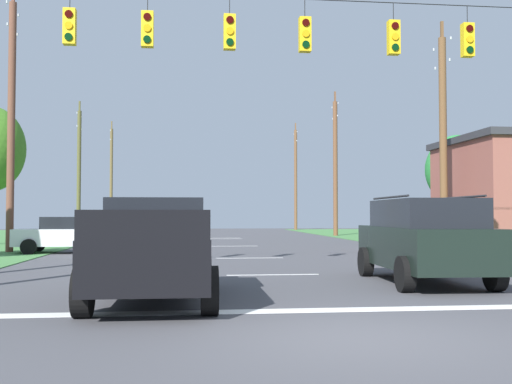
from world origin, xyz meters
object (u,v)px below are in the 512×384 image
at_px(distant_car_crossing_white, 429,232).
at_px(utility_pole_distant_left, 111,176).
at_px(utility_pole_far_right, 335,166).
at_px(utility_pole_far_left, 11,121).
at_px(utility_pole_mid_right, 443,139).
at_px(distant_car_oncoming, 69,234).
at_px(tree_roadside_right, 458,170).
at_px(pickup_truck, 155,249).
at_px(utility_pole_near_left, 296,177).
at_px(suv_black, 424,238).
at_px(utility_pole_distant_right, 79,170).
at_px(overhead_signal_span, 273,104).

height_order(distant_car_crossing_white, utility_pole_distant_left, utility_pole_distant_left).
height_order(utility_pole_far_right, utility_pole_far_left, utility_pole_far_left).
xyz_separation_m(utility_pole_mid_right, utility_pole_distant_left, (-18.85, 35.89, 0.44)).
relative_size(distant_car_oncoming, utility_pole_mid_right, 0.43).
height_order(distant_car_oncoming, tree_roadside_right, tree_roadside_right).
bearing_deg(distant_car_crossing_white, pickup_truck, -127.45).
xyz_separation_m(utility_pole_far_right, utility_pole_far_left, (-18.50, -17.44, 0.35)).
relative_size(utility_pole_mid_right, utility_pole_far_left, 0.89).
relative_size(utility_pole_far_right, utility_pole_distant_left, 0.99).
bearing_deg(distant_car_oncoming, utility_pole_far_left, 165.72).
bearing_deg(pickup_truck, utility_pole_near_left, 76.72).
relative_size(suv_black, utility_pole_distant_left, 0.45).
bearing_deg(distant_car_oncoming, pickup_truck, -73.01).
height_order(distant_car_crossing_white, tree_roadside_right, tree_roadside_right).
height_order(pickup_truck, distant_car_crossing_white, pickup_truck).
distance_m(distant_car_oncoming, utility_pole_distant_left, 35.64).
height_order(distant_car_crossing_white, utility_pole_far_left, utility_pole_far_left).
relative_size(pickup_truck, tree_roadside_right, 0.85).
relative_size(utility_pole_far_left, utility_pole_distant_right, 1.19).
distance_m(utility_pole_mid_right, tree_roadside_right, 9.94).
xyz_separation_m(pickup_truck, utility_pole_far_right, (11.59, 32.29, 4.31)).
bearing_deg(utility_pole_distant_right, distant_car_crossing_white, -39.54).
relative_size(overhead_signal_span, pickup_truck, 3.18).
distance_m(utility_pole_distant_left, tree_roadside_right, 35.99).
distance_m(utility_pole_near_left, tree_roadside_right, 27.27).
distance_m(utility_pole_distant_right, tree_roadside_right, 25.18).
bearing_deg(utility_pole_far_left, overhead_signal_span, -47.09).
relative_size(distant_car_oncoming, utility_pole_distant_left, 0.40).
distance_m(utility_pole_far_right, utility_pole_distant_right, 18.61).
height_order(utility_pole_distant_right, tree_roadside_right, utility_pole_distant_right).
bearing_deg(pickup_truck, distant_car_oncoming, 106.99).
distance_m(utility_pole_mid_right, utility_pole_far_left, 18.76).
bearing_deg(utility_pole_distant_left, overhead_signal_span, -77.56).
bearing_deg(utility_pole_distant_left, utility_pole_far_left, -89.76).
relative_size(overhead_signal_span, utility_pole_mid_right, 1.69).
height_order(distant_car_crossing_white, utility_pole_distant_right, utility_pole_distant_right).
relative_size(utility_pole_mid_right, tree_roadside_right, 1.61).
xyz_separation_m(pickup_truck, utility_pole_far_left, (-6.92, 14.85, 4.66)).
bearing_deg(distant_car_oncoming, suv_black, -49.09).
distance_m(pickup_truck, distant_car_crossing_white, 19.69).
distance_m(overhead_signal_span, utility_pole_far_left, 14.45).
xyz_separation_m(overhead_signal_span, utility_pole_far_right, (8.69, 27.99, 0.66)).
height_order(distant_car_oncoming, utility_pole_near_left, utility_pole_near_left).
height_order(pickup_truck, distant_car_oncoming, pickup_truck).
bearing_deg(pickup_truck, distant_car_crossing_white, 52.55).
relative_size(distant_car_oncoming, utility_pole_near_left, 0.40).
height_order(overhead_signal_span, pickup_truck, overhead_signal_span).
height_order(suv_black, utility_pole_mid_right, utility_pole_mid_right).
bearing_deg(distant_car_oncoming, utility_pole_distant_right, 98.82).
bearing_deg(utility_pole_distant_right, tree_roadside_right, -21.00).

